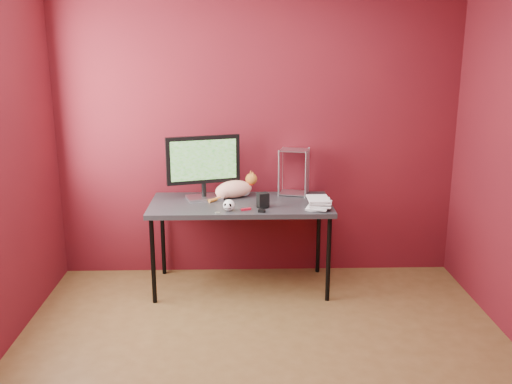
{
  "coord_description": "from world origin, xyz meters",
  "views": [
    {
      "loc": [
        -0.15,
        -3.19,
        2.03
      ],
      "look_at": [
        -0.03,
        1.15,
        0.9
      ],
      "focal_mm": 40.0,
      "sensor_mm": 36.0,
      "label": 1
    }
  ],
  "objects_px": {
    "skull_mug": "(229,205)",
    "cat": "(235,189)",
    "speaker": "(263,201)",
    "book_stack": "(310,151)",
    "monitor": "(203,164)",
    "desk": "(241,208)"
  },
  "relations": [
    {
      "from": "cat",
      "to": "speaker",
      "type": "relative_size",
      "value": 3.49
    },
    {
      "from": "desk",
      "to": "skull_mug",
      "type": "height_order",
      "value": "skull_mug"
    },
    {
      "from": "monitor",
      "to": "book_stack",
      "type": "xyz_separation_m",
      "value": [
        0.86,
        -0.27,
        0.16
      ]
    },
    {
      "from": "skull_mug",
      "to": "book_stack",
      "type": "height_order",
      "value": "book_stack"
    },
    {
      "from": "desk",
      "to": "skull_mug",
      "type": "distance_m",
      "value": 0.27
    },
    {
      "from": "cat",
      "to": "speaker",
      "type": "bearing_deg",
      "value": -73.77
    },
    {
      "from": "book_stack",
      "to": "cat",
      "type": "bearing_deg",
      "value": 152.33
    },
    {
      "from": "skull_mug",
      "to": "cat",
      "type": "bearing_deg",
      "value": 97.87
    },
    {
      "from": "cat",
      "to": "desk",
      "type": "bearing_deg",
      "value": -93.03
    },
    {
      "from": "monitor",
      "to": "book_stack",
      "type": "bearing_deg",
      "value": -33.92
    },
    {
      "from": "monitor",
      "to": "cat",
      "type": "distance_m",
      "value": 0.35
    },
    {
      "from": "speaker",
      "to": "book_stack",
      "type": "relative_size",
      "value": 0.13
    },
    {
      "from": "monitor",
      "to": "cat",
      "type": "relative_size",
      "value": 1.47
    },
    {
      "from": "monitor",
      "to": "cat",
      "type": "xyz_separation_m",
      "value": [
        0.26,
        0.04,
        -0.23
      ]
    },
    {
      "from": "monitor",
      "to": "speaker",
      "type": "height_order",
      "value": "monitor"
    },
    {
      "from": "desk",
      "to": "monitor",
      "type": "relative_size",
      "value": 2.46
    },
    {
      "from": "monitor",
      "to": "skull_mug",
      "type": "relative_size",
      "value": 6.27
    },
    {
      "from": "skull_mug",
      "to": "book_stack",
      "type": "bearing_deg",
      "value": 21.54
    },
    {
      "from": "cat",
      "to": "speaker",
      "type": "height_order",
      "value": "cat"
    },
    {
      "from": "cat",
      "to": "monitor",
      "type": "bearing_deg",
      "value": 168.9
    },
    {
      "from": "book_stack",
      "to": "desk",
      "type": "bearing_deg",
      "value": 164.79
    },
    {
      "from": "cat",
      "to": "speaker",
      "type": "xyz_separation_m",
      "value": [
        0.23,
        -0.31,
        -0.02
      ]
    }
  ]
}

